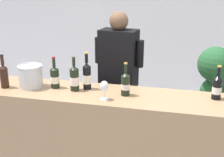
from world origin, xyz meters
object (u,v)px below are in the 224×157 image
Objects in this scene: wine_bottle_1 at (74,78)px; ice_bucket at (31,76)px; wine_bottle_0 at (87,76)px; wine_bottle_4 at (55,77)px; person_server at (118,90)px; wine_bottle_3 at (217,87)px; wine_bottle_5 at (125,84)px; wine_bottle_2 at (4,75)px; wine_glass at (104,87)px; potted_shrub at (219,81)px.

ice_bucket is (-0.44, -0.01, -0.01)m from wine_bottle_1.
wine_bottle_0 is 0.12m from wine_bottle_1.
person_server is at bearing 46.70° from wine_bottle_4.
wine_bottle_0 is at bearing -111.74° from person_server.
wine_bottle_0 reaches higher than wine_bottle_1.
wine_bottle_3 is at bearing 3.35° from ice_bucket.
wine_bottle_1 is at bearing -176.08° from wine_bottle_3.
wine_bottle_1 is 0.48m from wine_bottle_5.
wine_bottle_3 is at bearing 4.98° from wine_bottle_2.
ice_bucket is at bearing -171.91° from wine_bottle_0.
potted_shrub is (1.06, 1.09, -0.22)m from wine_glass.
wine_bottle_3 reaches higher than wine_glass.
wine_bottle_3 is 0.88m from potted_shrub.
person_server is (-0.97, 0.47, -0.28)m from wine_bottle_3.
wine_bottle_5 is 1.78× the size of wine_glass.
ice_bucket is at bearing -179.85° from wine_bottle_5.
wine_bottle_1 is 0.68m from wine_bottle_2.
wine_bottle_4 is 0.79m from person_server.
person_server is 1.15m from potted_shrub.
wine_bottle_4 is 0.24× the size of potted_shrub.
wine_bottle_2 reaches higher than potted_shrub.
wine_bottle_3 is (1.27, 0.09, -0.01)m from wine_bottle_1.
potted_shrub is at bearing 46.37° from wine_bottle_5.
wine_bottle_0 is 0.31m from wine_glass.
wine_bottle_1 is 1.00× the size of wine_bottle_2.
wine_bottle_0 is 0.54m from ice_bucket.
wine_bottle_2 reaches higher than wine_glass.
potted_shrub is (2.06, 1.02, -0.23)m from wine_bottle_2.
potted_shrub reaches higher than wine_glass.
wine_bottle_3 is at bearing -97.87° from potted_shrub.
wine_bottle_5 is at bearing -71.90° from person_server.
ice_bucket is (-0.92, -0.00, 0.00)m from wine_bottle_5.
wine_bottle_3 is at bearing -25.91° from person_server.
wine_glass is at bearing -18.18° from wine_bottle_4.
wine_bottle_5 is at bearing -1.25° from wine_bottle_1.
wine_bottle_5 is at bearing -133.63° from potted_shrub.
wine_bottle_1 is at bearing 178.75° from wine_bottle_5.
wine_bottle_4 is 1.81× the size of wine_glass.
wine_glass is (0.33, -0.15, -0.00)m from wine_bottle_1.
person_server is (-0.03, 0.71, -0.29)m from wine_glass.
wine_bottle_3 is 1.77× the size of wine_glass.
person_server is (0.98, 0.64, -0.30)m from wine_bottle_2.
person_server is at bearing 61.87° from wine_bottle_1.
wine_bottle_4 is at bearing -133.30° from person_server.
wine_bottle_0 reaches higher than wine_bottle_2.
wine_bottle_4 is at bearing -150.18° from potted_shrub.
wine_glass is 0.73× the size of ice_bucket.
ice_bucket is (0.24, 0.07, -0.01)m from wine_bottle_2.
wine_bottle_0 reaches higher than wine_glass.
wine_bottle_0 is at bearing 8.09° from ice_bucket.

